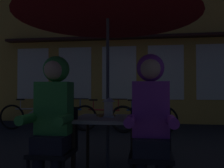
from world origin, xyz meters
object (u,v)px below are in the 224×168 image
(chair_right, at_px, (151,148))
(person_left_hooded, at_px, (53,110))
(book, at_px, (106,115))
(potted_plant, at_px, (52,107))
(bicycle_fourth, at_px, (143,118))
(lantern, at_px, (109,107))
(person_right_hooded, at_px, (151,112))
(bicycle_nearest, at_px, (31,116))
(chair_left, at_px, (55,145))
(cafe_table, at_px, (108,126))
(bicycle_third, at_px, (104,118))
(bicycle_second, at_px, (66,117))
(patio_umbrella, at_px, (108,2))

(chair_right, relative_size, person_left_hooded, 0.62)
(book, distance_m, potted_plant, 4.77)
(chair_right, distance_m, bicycle_fourth, 3.78)
(person_left_hooded, bearing_deg, lantern, 40.96)
(person_right_hooded, bearing_deg, bicycle_nearest, 128.83)
(chair_left, xyz_separation_m, person_left_hooded, (-0.00, -0.06, 0.36))
(cafe_table, relative_size, bicycle_third, 0.45)
(lantern, relative_size, person_right_hooded, 0.17)
(chair_left, bearing_deg, bicycle_fourth, 77.83)
(person_right_hooded, height_order, bicycle_second, person_right_hooded)
(cafe_table, height_order, potted_plant, potted_plant)
(bicycle_third, relative_size, potted_plant, 1.80)
(bicycle_fourth, bearing_deg, bicycle_nearest, 179.00)
(person_right_hooded, height_order, book, person_right_hooded)
(person_left_hooded, bearing_deg, bicycle_second, 107.17)
(patio_umbrella, height_order, chair_right, patio_umbrella)
(bicycle_fourth, relative_size, book, 8.39)
(bicycle_nearest, bearing_deg, cafe_table, -52.58)
(cafe_table, relative_size, bicycle_second, 0.44)
(bicycle_second, relative_size, bicycle_third, 1.01)
(chair_left, relative_size, book, 4.35)
(bicycle_second, distance_m, book, 3.72)
(bicycle_third, bearing_deg, lantern, -78.80)
(person_left_hooded, bearing_deg, cafe_table, 41.57)
(potted_plant, bearing_deg, person_left_hooded, -68.06)
(cafe_table, distance_m, bicycle_third, 3.44)
(chair_right, bearing_deg, chair_left, 180.00)
(cafe_table, bearing_deg, bicycle_second, 116.00)
(chair_right, distance_m, book, 0.75)
(chair_left, xyz_separation_m, bicycle_second, (-1.19, 3.79, -0.14))
(bicycle_second, distance_m, bicycle_third, 1.01)
(chair_right, distance_m, bicycle_third, 3.91)
(chair_right, height_order, book, chair_right)
(cafe_table, xyz_separation_m, bicycle_nearest, (-2.64, 3.45, -0.29))
(person_left_hooded, bearing_deg, chair_left, 90.00)
(chair_left, distance_m, bicycle_nearest, 4.40)
(person_left_hooded, bearing_deg, chair_right, 3.39)
(person_left_hooded, distance_m, bicycle_fourth, 3.95)
(chair_right, bearing_deg, potted_plant, 121.62)
(cafe_table, height_order, bicycle_nearest, bicycle_nearest)
(person_right_hooded, relative_size, bicycle_second, 0.83)
(person_left_hooded, xyz_separation_m, bicycle_second, (-1.19, 3.85, -0.50))
(patio_umbrella, xyz_separation_m, bicycle_nearest, (-2.64, 3.45, -1.71))
(potted_plant, bearing_deg, lantern, -60.80)
(chair_left, bearing_deg, book, 46.68)
(bicycle_second, bearing_deg, bicycle_third, -2.91)
(patio_umbrella, bearing_deg, person_left_hooded, -138.43)
(patio_umbrella, height_order, lantern, patio_umbrella)
(bicycle_third, xyz_separation_m, potted_plant, (-1.71, 0.88, 0.20))
(chair_left, height_order, person_right_hooded, person_right_hooded)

